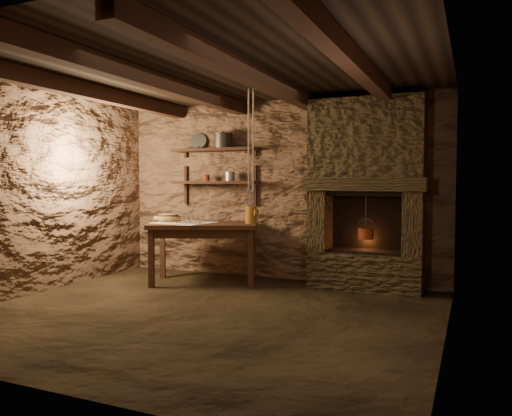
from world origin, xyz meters
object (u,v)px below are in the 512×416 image
at_px(work_table, 204,251).
at_px(red_pot, 366,233).
at_px(iron_stockpot, 223,141).
at_px(stoneware_jug, 251,206).
at_px(wooden_bowl, 167,218).

xyz_separation_m(work_table, red_pot, (2.00, 0.39, 0.28)).
relative_size(work_table, iron_stockpot, 6.39).
height_order(stoneware_jug, red_pot, stoneware_jug).
bearing_deg(wooden_bowl, iron_stockpot, 39.83).
distance_m(stoneware_jug, iron_stockpot, 1.09).
height_order(stoneware_jug, iron_stockpot, iron_stockpot).
xyz_separation_m(stoneware_jug, red_pot, (1.42, 0.21, -0.30)).
xyz_separation_m(work_table, iron_stockpot, (0.01, 0.51, 1.44)).
distance_m(iron_stockpot, red_pot, 2.31).
xyz_separation_m(stoneware_jug, iron_stockpot, (-0.57, 0.33, 0.86)).
bearing_deg(work_table, iron_stockpot, 66.87).
distance_m(work_table, wooden_bowl, 0.71).
bearing_deg(wooden_bowl, work_table, -2.17).
bearing_deg(iron_stockpot, work_table, -91.16).
bearing_deg(iron_stockpot, stoneware_jug, -29.84).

